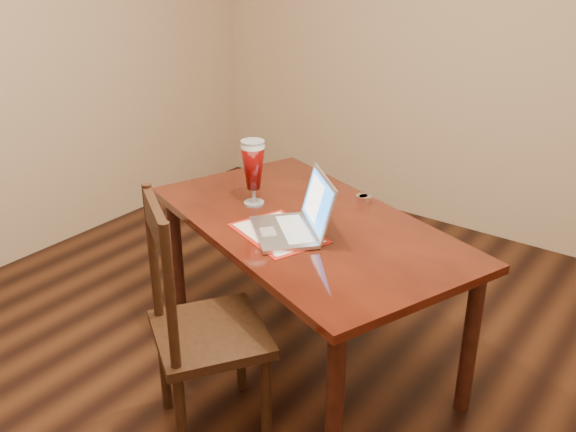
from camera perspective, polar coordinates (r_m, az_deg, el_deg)
The scene contains 4 objects.
ground at distance 2.95m, azimuth -2.85°, elevation -18.52°, with size 5.00×5.00×0.00m, color black.
room_shell at distance 2.17m, azimuth -3.85°, elevation 17.92°, with size 4.51×5.01×2.71m.
dining_table at distance 3.02m, azimuth 1.47°, elevation -1.75°, with size 1.81×1.39×1.07m.
dining_chair at distance 2.67m, azimuth -7.78°, elevation -9.85°, with size 0.63×0.62×1.09m.
Camera 1 is at (1.39, -1.65, 2.01)m, focal length 40.00 mm.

